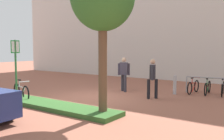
% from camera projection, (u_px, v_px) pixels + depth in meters
% --- Properties ---
extents(ground_plane, '(60.00, 60.00, 0.00)m').
position_uv_depth(ground_plane, '(92.00, 97.00, 11.28)').
color(ground_plane, '#9E5B47').
extents(building_facade, '(28.00, 1.20, 10.00)m').
position_uv_depth(building_facade, '(168.00, 8.00, 17.66)').
color(building_facade, silver).
rests_on(building_facade, ground).
extents(planter_strip, '(7.00, 1.10, 0.16)m').
position_uv_depth(planter_strip, '(40.00, 103.00, 9.72)').
color(planter_strip, '#336028').
rests_on(planter_strip, ground).
extents(parking_sign_post, '(0.11, 0.36, 2.52)m').
position_uv_depth(parking_sign_post, '(16.00, 61.00, 10.44)').
color(parking_sign_post, '#2D7238').
rests_on(parking_sign_post, ground).
extents(bike_at_sign, '(1.64, 0.55, 0.86)m').
position_uv_depth(bike_at_sign, '(21.00, 92.00, 10.76)').
color(bike_at_sign, black).
rests_on(bike_at_sign, ground).
extents(bike_rack_cluster, '(2.63, 1.87, 0.83)m').
position_uv_depth(bike_rack_cluster, '(215.00, 88.00, 11.88)').
color(bike_rack_cluster, '#99999E').
rests_on(bike_rack_cluster, ground).
extents(bollard_steel, '(0.16, 0.16, 0.90)m').
position_uv_depth(bollard_steel, '(175.00, 85.00, 12.03)').
color(bollard_steel, '#ADADB2').
rests_on(bollard_steel, ground).
extents(person_suited_navy, '(0.57, 0.38, 1.72)m').
position_uv_depth(person_suited_navy, '(124.00, 72.00, 12.78)').
color(person_suited_navy, '#2D2D38').
rests_on(person_suited_navy, ground).
extents(person_suited_dark, '(0.38, 0.57, 1.72)m').
position_uv_depth(person_suited_dark, '(153.00, 76.00, 10.93)').
color(person_suited_dark, black).
rests_on(person_suited_dark, ground).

